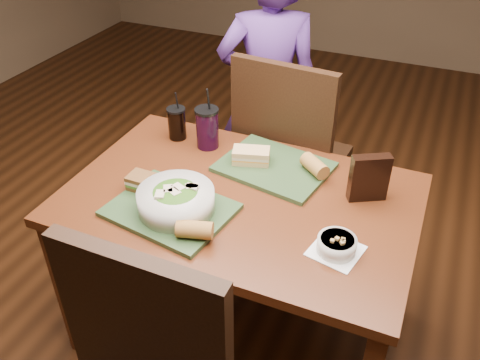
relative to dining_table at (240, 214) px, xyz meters
name	(u,v)px	position (x,y,z in m)	size (l,w,h in m)	color
ground	(240,326)	(0.00, 0.00, -0.66)	(6.00, 6.00, 0.00)	#381C0B
dining_table	(240,214)	(0.00, 0.00, 0.00)	(1.30, 0.85, 0.75)	#522510
chair_far	(287,152)	(0.00, 0.58, -0.05)	(0.51, 0.52, 1.09)	black
diner	(268,94)	(-0.22, 0.90, 0.07)	(0.53, 0.35, 1.45)	#532C7B
tray_near	(170,210)	(-0.19, -0.19, 0.10)	(0.42, 0.32, 0.02)	#2C4624
tray_far	(274,167)	(0.06, 0.22, 0.10)	(0.42, 0.32, 0.02)	#2C4624
salad_bowl	(176,199)	(-0.16, -0.19, 0.15)	(0.27, 0.27, 0.09)	silver
soup_bowl	(337,245)	(0.41, -0.16, 0.12)	(0.19, 0.19, 0.06)	white
sandwich_near	(144,182)	(-0.34, -0.12, 0.14)	(0.12, 0.08, 0.06)	#593819
sandwich_far	(251,156)	(-0.04, 0.20, 0.14)	(0.16, 0.12, 0.06)	tan
baguette_near	(195,230)	(-0.04, -0.29, 0.14)	(0.06, 0.06, 0.12)	#AD7533
baguette_far	(315,166)	(0.22, 0.23, 0.14)	(0.06, 0.06, 0.12)	#AD7533
cup_cola	(177,123)	(-0.42, 0.28, 0.16)	(0.08, 0.08, 0.22)	black
cup_berry	(207,128)	(-0.27, 0.27, 0.18)	(0.10, 0.10, 0.27)	black
chip_bag	(369,178)	(0.44, 0.17, 0.18)	(0.14, 0.04, 0.18)	black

